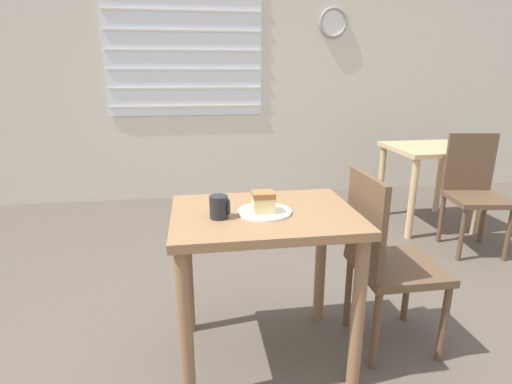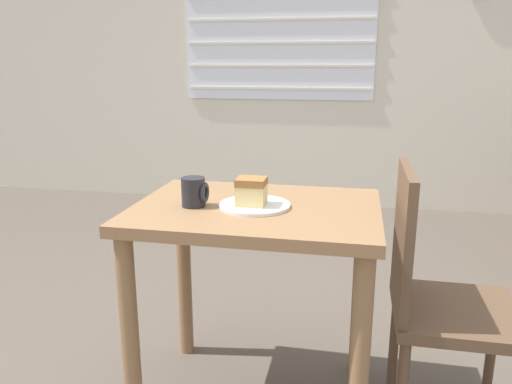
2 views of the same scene
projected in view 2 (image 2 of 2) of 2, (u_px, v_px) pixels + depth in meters
name	position (u px, v px, depth m)	size (l,w,h in m)	color
wall_back	(306.00, 45.00, 4.28)	(10.00, 0.10, 2.80)	beige
dining_table_near	(256.00, 246.00, 1.77)	(0.85, 0.64, 0.78)	olive
chair_near_window	(435.00, 294.00, 1.68)	(0.41, 0.41, 0.93)	brown
plate	(255.00, 205.00, 1.71)	(0.25, 0.25, 0.01)	white
cake_slice	(251.00, 191.00, 1.69)	(0.10, 0.09, 0.09)	#E0C67F
coffee_mug	(194.00, 192.00, 1.71)	(0.09, 0.08, 0.10)	#232328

